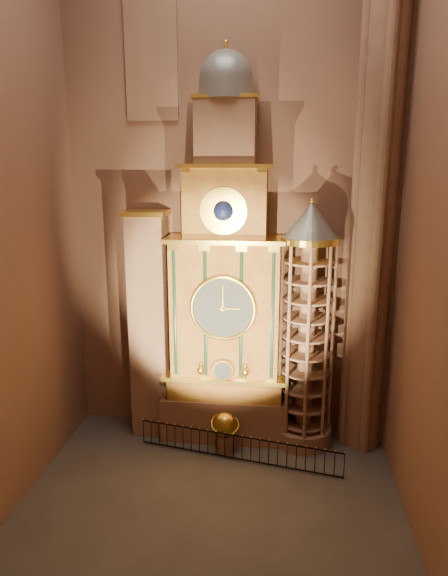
# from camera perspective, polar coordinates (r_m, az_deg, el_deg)

# --- Properties ---
(floor) EXTENTS (14.00, 14.00, 0.00)m
(floor) POSITION_cam_1_polar(r_m,az_deg,el_deg) (20.47, -1.49, -22.69)
(floor) COLOR #383330
(floor) RESTS_ON ground
(wall_back) EXTENTS (22.00, 0.00, 22.00)m
(wall_back) POSITION_cam_1_polar(r_m,az_deg,el_deg) (22.49, 0.49, 10.76)
(wall_back) COLOR brown
(wall_back) RESTS_ON floor
(wall_left) EXTENTS (0.00, 22.00, 22.00)m
(wall_left) POSITION_cam_1_polar(r_m,az_deg,el_deg) (18.86, -23.57, 9.10)
(wall_left) COLOR brown
(wall_left) RESTS_ON floor
(wall_right) EXTENTS (0.00, 22.00, 22.00)m
(wall_right) POSITION_cam_1_polar(r_m,az_deg,el_deg) (17.02, 22.61, 8.82)
(wall_right) COLOR brown
(wall_right) RESTS_ON floor
(astronomical_clock) EXTENTS (5.60, 2.41, 16.70)m
(astronomical_clock) POSITION_cam_1_polar(r_m,az_deg,el_deg) (22.11, 0.19, -0.64)
(astronomical_clock) COLOR #8C634C
(astronomical_clock) RESTS_ON floor
(portrait_tower) EXTENTS (1.80, 1.60, 10.20)m
(portrait_tower) POSITION_cam_1_polar(r_m,az_deg,el_deg) (23.15, -8.22, -4.06)
(portrait_tower) COLOR #8C634C
(portrait_tower) RESTS_ON floor
(stair_turret) EXTENTS (2.50, 2.50, 10.80)m
(stair_turret) POSITION_cam_1_polar(r_m,az_deg,el_deg) (22.15, 9.18, -4.59)
(stair_turret) COLOR #8C634C
(stair_turret) RESTS_ON floor
(gothic_pier) EXTENTS (2.04, 2.04, 22.00)m
(gothic_pier) POSITION_cam_1_polar(r_m,az_deg,el_deg) (21.69, 16.71, 10.09)
(gothic_pier) COLOR #8C634C
(gothic_pier) RESTS_ON floor
(stained_glass_window) EXTENTS (2.20, 0.14, 5.20)m
(stained_glass_window) POSITION_cam_1_polar(r_m,az_deg,el_deg) (23.35, -8.10, 24.30)
(stained_glass_window) COLOR navy
(stained_glass_window) RESTS_ON wall_back
(celestial_globe) EXTENTS (1.53, 1.49, 1.79)m
(celestial_globe) POSITION_cam_1_polar(r_m,az_deg,el_deg) (22.83, 0.11, -15.34)
(celestial_globe) COLOR #8C634C
(celestial_globe) RESTS_ON floor
(iron_railing) EXTENTS (8.54, 1.79, 1.11)m
(iron_railing) POSITION_cam_1_polar(r_m,az_deg,el_deg) (22.41, 1.53, -17.32)
(iron_railing) COLOR black
(iron_railing) RESTS_ON floor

